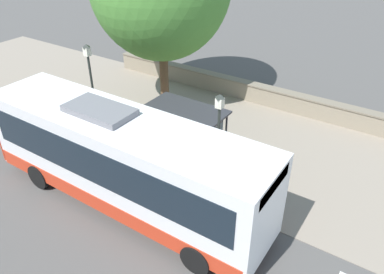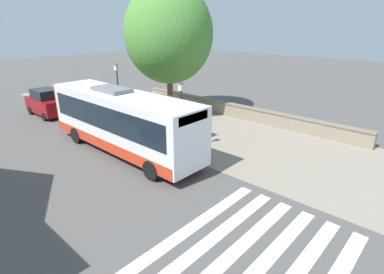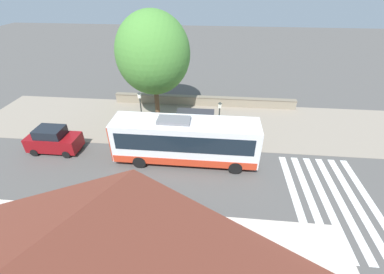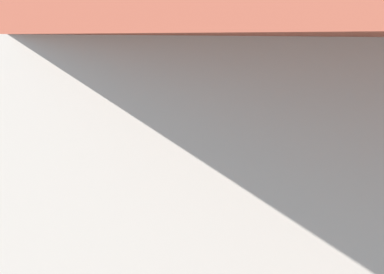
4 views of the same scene
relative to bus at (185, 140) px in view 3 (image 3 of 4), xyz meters
name	(u,v)px [view 3 (image 3 of 4)]	position (x,y,z in m)	size (l,w,h in m)	color
ground_plane	(198,149)	(-1.65, 0.85, -1.91)	(120.00, 120.00, 0.00)	#514F4C
sidewalk_plaza	(201,123)	(-6.15, 0.85, -1.90)	(9.00, 44.00, 0.02)	gray
crosswalk_stripes	(332,200)	(3.35, 10.10, -1.90)	(9.00, 5.25, 0.01)	silver
stone_wall	(204,101)	(-10.20, 0.85, -1.38)	(0.60, 20.00, 1.04)	gray
bus	(185,140)	(0.00, 0.00, 0.00)	(2.70, 10.89, 3.69)	white
bus_shelter	(195,117)	(-3.32, 0.47, 0.26)	(1.85, 3.22, 2.59)	#2D2D33
pedestrian	(241,142)	(-1.60, 4.34, -0.94)	(0.34, 0.22, 1.65)	#2D3347
bench	(172,122)	(-5.16, -1.88, -1.43)	(0.40, 1.79, 0.88)	maroon
street_lamp_near	(142,113)	(-2.56, -3.98, 0.79)	(0.28, 0.28, 4.56)	#2D332D
street_lamp_far	(219,121)	(-2.27, 2.49, 0.54)	(0.28, 0.28, 4.12)	#2D332D
shade_tree	(153,54)	(-7.41, -3.79, 4.41)	(6.85, 6.85, 10.09)	brown
parked_car_behind_bus	(54,140)	(-0.28, -10.90, -0.88)	(1.98, 4.15, 2.15)	maroon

